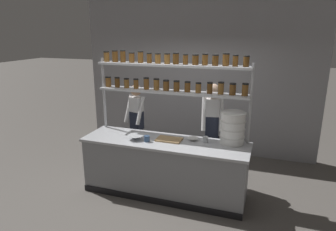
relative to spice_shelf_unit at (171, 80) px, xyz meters
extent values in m
plane|color=#5B5651|center=(0.00, -0.33, -1.85)|extent=(40.00, 40.00, 0.00)
cube|color=#939399|center=(0.00, 1.75, -0.20)|extent=(5.06, 0.12, 3.29)
cube|color=gray|center=(0.00, -0.33, -1.41)|extent=(2.60, 0.72, 0.88)
cube|color=#B7BABF|center=(0.00, -0.33, -0.95)|extent=(2.66, 0.76, 0.04)
cube|color=black|center=(0.00, -0.70, -1.80)|extent=(2.60, 0.03, 0.10)
cylinder|color=#B7BABF|center=(-1.25, 0.00, -0.77)|extent=(0.04, 0.04, 2.16)
cylinder|color=#B7BABF|center=(1.25, 0.00, -0.77)|extent=(0.04, 0.04, 2.16)
cube|color=#B7BABF|center=(0.00, 0.00, -0.20)|extent=(2.50, 0.28, 0.04)
cylinder|color=brown|center=(-1.15, 0.00, -0.11)|extent=(0.10, 0.10, 0.16)
cylinder|color=black|center=(-1.15, 0.00, -0.02)|extent=(0.10, 0.10, 0.02)
cylinder|color=#513314|center=(-0.98, 0.00, -0.11)|extent=(0.09, 0.09, 0.16)
cylinder|color=black|center=(-0.98, 0.00, -0.02)|extent=(0.09, 0.09, 0.02)
cylinder|color=brown|center=(-0.80, 0.00, -0.11)|extent=(0.09, 0.09, 0.15)
cylinder|color=black|center=(-0.80, 0.00, -0.03)|extent=(0.09, 0.09, 0.02)
cylinder|color=brown|center=(-0.63, 0.00, -0.11)|extent=(0.08, 0.08, 0.15)
cylinder|color=black|center=(-0.63, 0.00, -0.03)|extent=(0.09, 0.09, 0.02)
cylinder|color=brown|center=(-0.44, 0.00, -0.10)|extent=(0.09, 0.09, 0.17)
cylinder|color=black|center=(-0.44, 0.00, 0.00)|extent=(0.09, 0.09, 0.02)
cylinder|color=brown|center=(-0.26, 0.00, -0.10)|extent=(0.10, 0.10, 0.17)
cylinder|color=black|center=(-0.26, 0.00, -0.01)|extent=(0.10, 0.10, 0.02)
cylinder|color=brown|center=(-0.09, 0.00, -0.11)|extent=(0.10, 0.10, 0.15)
cylinder|color=black|center=(-0.09, 0.00, -0.02)|extent=(0.10, 0.10, 0.02)
cylinder|color=brown|center=(0.09, 0.00, -0.11)|extent=(0.10, 0.10, 0.15)
cylinder|color=black|center=(0.09, 0.00, -0.02)|extent=(0.10, 0.10, 0.02)
cylinder|color=brown|center=(0.27, 0.00, -0.11)|extent=(0.09, 0.09, 0.15)
cylinder|color=black|center=(0.27, 0.00, -0.03)|extent=(0.10, 0.10, 0.02)
cylinder|color=brown|center=(0.44, 0.00, -0.11)|extent=(0.09, 0.09, 0.14)
cylinder|color=black|center=(0.44, 0.00, -0.03)|extent=(0.09, 0.09, 0.02)
cylinder|color=#513314|center=(0.62, 0.00, -0.11)|extent=(0.09, 0.09, 0.16)
cylinder|color=black|center=(0.62, 0.00, -0.02)|extent=(0.09, 0.09, 0.02)
cylinder|color=brown|center=(0.80, 0.00, -0.10)|extent=(0.09, 0.09, 0.17)
cylinder|color=black|center=(0.80, 0.00, 0.00)|extent=(0.09, 0.09, 0.02)
cylinder|color=brown|center=(0.97, 0.00, -0.10)|extent=(0.10, 0.10, 0.16)
cylinder|color=black|center=(0.97, 0.00, -0.01)|extent=(0.10, 0.10, 0.02)
cylinder|color=brown|center=(1.16, 0.00, -0.10)|extent=(0.09, 0.09, 0.17)
cylinder|color=black|center=(1.16, 0.00, -0.01)|extent=(0.10, 0.10, 0.02)
cube|color=#B7BABF|center=(0.00, 0.00, 0.23)|extent=(2.50, 0.28, 0.04)
cylinder|color=brown|center=(-1.16, 0.00, 0.32)|extent=(0.09, 0.09, 0.15)
cylinder|color=black|center=(-1.16, 0.00, 0.41)|extent=(0.10, 0.10, 0.02)
cylinder|color=brown|center=(-1.00, 0.00, 0.33)|extent=(0.10, 0.10, 0.17)
cylinder|color=black|center=(-1.00, 0.00, 0.43)|extent=(0.10, 0.10, 0.02)
cylinder|color=brown|center=(-0.85, 0.00, 0.34)|extent=(0.09, 0.09, 0.18)
cylinder|color=black|center=(-0.85, 0.00, 0.44)|extent=(0.09, 0.09, 0.02)
cylinder|color=brown|center=(-0.69, 0.00, 0.32)|extent=(0.09, 0.09, 0.15)
cylinder|color=black|center=(-0.69, 0.00, 0.40)|extent=(0.09, 0.09, 0.02)
cylinder|color=brown|center=(-0.53, 0.00, 0.33)|extent=(0.09, 0.09, 0.17)
cylinder|color=black|center=(-0.53, 0.00, 0.43)|extent=(0.09, 0.09, 0.02)
cylinder|color=brown|center=(-0.38, 0.00, 0.32)|extent=(0.08, 0.08, 0.15)
cylinder|color=black|center=(-0.38, 0.00, 0.40)|extent=(0.08, 0.08, 0.02)
cylinder|color=brown|center=(-0.23, 0.00, 0.32)|extent=(0.09, 0.09, 0.14)
cylinder|color=black|center=(-0.23, 0.00, 0.40)|extent=(0.09, 0.09, 0.02)
cylinder|color=brown|center=(-0.07, 0.00, 0.32)|extent=(0.09, 0.09, 0.15)
cylinder|color=black|center=(-0.07, 0.00, 0.40)|extent=(0.09, 0.09, 0.02)
cylinder|color=#513314|center=(0.07, 0.00, 0.33)|extent=(0.10, 0.10, 0.16)
cylinder|color=black|center=(0.07, 0.00, 0.42)|extent=(0.10, 0.10, 0.02)
cylinder|color=brown|center=(0.23, 0.00, 0.32)|extent=(0.08, 0.08, 0.14)
cylinder|color=black|center=(0.23, 0.00, 0.40)|extent=(0.08, 0.08, 0.02)
cylinder|color=#513314|center=(0.39, 0.00, 0.32)|extent=(0.10, 0.10, 0.14)
cylinder|color=black|center=(0.39, 0.00, 0.40)|extent=(0.10, 0.10, 0.02)
cylinder|color=brown|center=(0.54, 0.00, 0.32)|extent=(0.09, 0.09, 0.16)
cylinder|color=black|center=(0.54, 0.00, 0.41)|extent=(0.09, 0.09, 0.02)
cylinder|color=#513314|center=(0.69, 0.00, 0.32)|extent=(0.09, 0.09, 0.15)
cylinder|color=black|center=(0.69, 0.00, 0.40)|extent=(0.10, 0.10, 0.02)
cylinder|color=brown|center=(0.85, 0.00, 0.33)|extent=(0.10, 0.10, 0.17)
cylinder|color=black|center=(0.85, 0.00, 0.43)|extent=(0.10, 0.10, 0.02)
cylinder|color=brown|center=(0.99, 0.00, 0.32)|extent=(0.08, 0.08, 0.15)
cylinder|color=black|center=(0.99, 0.00, 0.41)|extent=(0.08, 0.08, 0.02)
cylinder|color=#513314|center=(1.14, 0.00, 0.32)|extent=(0.09, 0.09, 0.14)
cylinder|color=black|center=(1.14, 0.00, 0.40)|extent=(0.09, 0.09, 0.02)
cylinder|color=black|center=(-0.92, 0.47, -1.45)|extent=(0.11, 0.11, 0.79)
cylinder|color=black|center=(-0.77, 0.43, -1.45)|extent=(0.11, 0.11, 0.79)
cube|color=#232838|center=(-0.84, 0.45, -0.89)|extent=(0.26, 0.22, 0.34)
cube|color=white|center=(-0.84, 0.45, -0.58)|extent=(0.26, 0.23, 0.28)
sphere|color=#A37A5B|center=(-0.84, 0.45, -0.31)|extent=(0.21, 0.21, 0.21)
cylinder|color=white|center=(-1.00, 0.43, -0.67)|extent=(0.13, 0.25, 0.52)
cylinder|color=white|center=(-0.72, 0.35, -0.67)|extent=(0.13, 0.25, 0.52)
cylinder|color=black|center=(0.55, 0.30, -1.42)|extent=(0.11, 0.11, 0.85)
cylinder|color=black|center=(0.70, 0.33, -1.42)|extent=(0.11, 0.11, 0.85)
cube|color=#232838|center=(0.63, 0.32, -0.81)|extent=(0.25, 0.21, 0.37)
cube|color=white|center=(0.63, 0.32, -0.48)|extent=(0.25, 0.22, 0.30)
sphere|color=beige|center=(0.63, 0.32, -0.20)|extent=(0.22, 0.22, 0.22)
cylinder|color=white|center=(0.50, 0.23, -0.58)|extent=(0.12, 0.27, 0.56)
cylinder|color=white|center=(0.78, 0.29, -0.58)|extent=(0.12, 0.27, 0.56)
cylinder|color=white|center=(1.02, -0.09, -0.87)|extent=(0.36, 0.36, 0.11)
cylinder|color=silver|center=(1.02, -0.09, -0.81)|extent=(0.38, 0.38, 0.01)
cylinder|color=white|center=(1.02, -0.09, -0.75)|extent=(0.36, 0.36, 0.11)
cylinder|color=silver|center=(1.02, -0.09, -0.68)|extent=(0.38, 0.38, 0.01)
cylinder|color=white|center=(1.02, -0.09, -0.62)|extent=(0.36, 0.36, 0.11)
cylinder|color=silver|center=(1.02, -0.09, -0.56)|extent=(0.38, 0.38, 0.01)
cylinder|color=white|center=(1.02, -0.09, -0.50)|extent=(0.36, 0.36, 0.11)
cylinder|color=silver|center=(1.02, -0.09, -0.43)|extent=(0.38, 0.38, 0.01)
cube|color=#A88456|center=(0.06, -0.28, -0.92)|extent=(0.40, 0.26, 0.02)
cylinder|color=#B2B7BC|center=(-0.46, -0.42, -0.92)|extent=(0.12, 0.12, 0.01)
cone|color=#B2B7BC|center=(-0.46, -0.42, -0.89)|extent=(0.26, 0.26, 0.07)
cylinder|color=silver|center=(0.42, -0.17, -0.92)|extent=(0.08, 0.08, 0.01)
cone|color=silver|center=(0.42, -0.17, -0.90)|extent=(0.17, 0.17, 0.05)
cylinder|color=#B2B7BC|center=(0.62, -0.18, -0.88)|extent=(0.09, 0.09, 0.10)
cylinder|color=#334C70|center=(-0.26, -0.44, -0.88)|extent=(0.09, 0.09, 0.09)
camera|label=1|loc=(1.49, -4.52, 0.76)|focal=32.00mm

